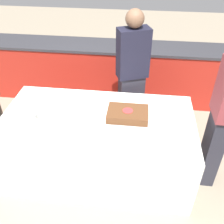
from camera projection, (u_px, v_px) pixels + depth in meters
The scene contains 9 objects.
ground_plane at pixel (99, 166), 3.25m from camera, with size 14.00×14.00×0.00m, color gray.
back_counter at pixel (114, 72), 4.28m from camera, with size 4.40×0.58×0.92m.
dining_table at pixel (98, 144), 3.02m from camera, with size 2.08×1.11×0.76m.
cake at pixel (128, 114), 2.79m from camera, with size 0.47×0.34×0.09m.
plate_stack at pixel (38, 108), 2.89m from camera, with size 0.23×0.23×0.08m.
wine_glass at pixel (33, 110), 2.69m from camera, with size 0.06×0.06×0.20m.
side_plate_near_cake at pixel (132, 101), 3.06m from camera, with size 0.19×0.19×0.00m.
person_cutting_cake at pixel (132, 75), 3.31m from camera, with size 0.42×0.33×1.70m.
person_seated_right at pixel (222, 118), 2.60m from camera, with size 0.20×0.33×1.69m.
Camera 1 is at (0.43, -2.18, 2.48)m, focal length 42.00 mm.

